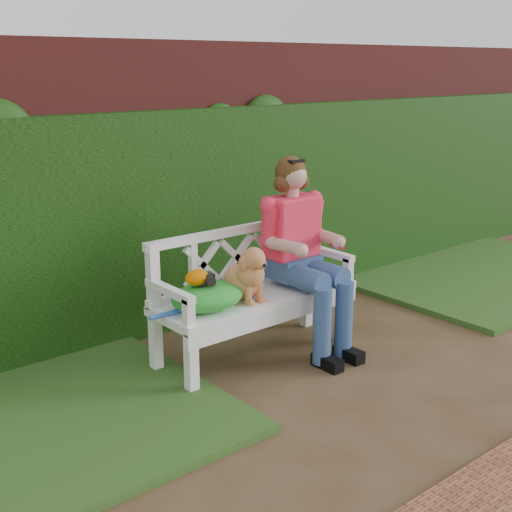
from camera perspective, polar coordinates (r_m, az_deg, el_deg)
ground at (r=4.81m, az=11.22°, el=-9.51°), size 60.00×60.00×0.00m
brick_wall at (r=5.81m, az=-2.89°, el=6.52°), size 10.00×0.30×2.20m
ivy_hedge at (r=5.68m, az=-1.52°, el=3.77°), size 10.00×0.18×1.70m
grass_right at (r=7.14m, az=17.90°, el=-1.34°), size 2.60×2.00×0.05m
garden_bench at (r=4.88m, az=0.00°, el=-5.78°), size 1.63×0.75×0.48m
seated_woman at (r=4.94m, az=3.34°, el=0.01°), size 0.58×0.78×1.38m
dog at (r=4.61m, az=-0.93°, el=-1.34°), size 0.35×0.41×0.39m
tennis_racket at (r=4.56m, az=-4.14°, el=-3.96°), size 0.73×0.48×0.03m
green_bag at (r=4.49m, az=-4.08°, el=-3.34°), size 0.61×0.54×0.17m
camera_item at (r=4.44m, az=-4.25°, el=-1.91°), size 0.12×0.10×0.07m
baseball_glove at (r=4.41m, az=-4.94°, el=-1.80°), size 0.19×0.16×0.10m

